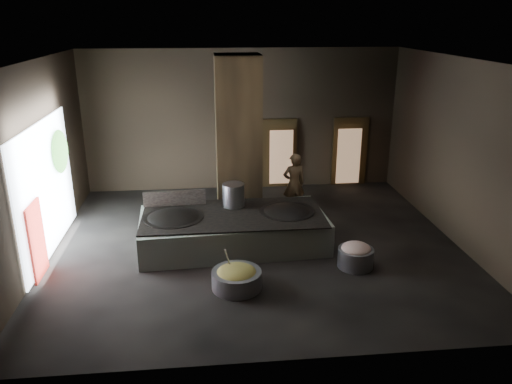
{
  "coord_description": "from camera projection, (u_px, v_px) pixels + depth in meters",
  "views": [
    {
      "loc": [
        -1.18,
        -11.31,
        5.44
      ],
      "look_at": [
        0.03,
        0.42,
        1.25
      ],
      "focal_mm": 35.0,
      "sensor_mm": 36.0,
      "label": 1
    }
  ],
  "objects": [
    {
      "name": "ceiling",
      "position": [
        256.0,
        58.0,
        11.02
      ],
      "size": [
        10.0,
        9.0,
        0.1
      ],
      "primitive_type": "cube",
      "color": "black",
      "rests_on": "back_wall"
    },
    {
      "name": "hearth_platform",
      "position": [
        233.0,
        230.0,
        12.38
      ],
      "size": [
        4.65,
        2.43,
        0.79
      ],
      "primitive_type": "cube",
      "rotation": [
        0.0,
        0.0,
        0.06
      ],
      "color": "beige",
      "rests_on": "ground"
    },
    {
      "name": "doorway_near",
      "position": [
        279.0,
        154.0,
        16.46
      ],
      "size": [
        1.18,
        0.08,
        2.38
      ],
      "primitive_type": "cube",
      "color": "black",
      "rests_on": "ground"
    },
    {
      "name": "veg_basin",
      "position": [
        237.0,
        280.0,
        10.48
      ],
      "size": [
        1.09,
        1.09,
        0.39
      ],
      "primitive_type": "cylinder",
      "rotation": [
        0.0,
        0.0,
        0.04
      ],
      "color": "slate",
      "rests_on": "ground"
    },
    {
      "name": "wok_right",
      "position": [
        287.0,
        214.0,
        12.44
      ],
      "size": [
        1.33,
        1.33,
        0.37
      ],
      "primitive_type": "ellipsoid",
      "color": "black",
      "rests_on": "hearth_platform"
    },
    {
      "name": "back_wall",
      "position": [
        242.0,
        120.0,
        16.05
      ],
      "size": [
        10.0,
        0.1,
        4.5
      ],
      "primitive_type": "cube",
      "color": "black",
      "rests_on": "ground"
    },
    {
      "name": "tree_silhouette",
      "position": [
        60.0,
        151.0,
        12.55
      ],
      "size": [
        0.28,
        1.1,
        1.1
      ],
      "primitive_type": "ellipsoid",
      "color": "#194714",
      "rests_on": "left_opening"
    },
    {
      "name": "doorway_near_glow",
      "position": [
        281.0,
        157.0,
        16.33
      ],
      "size": [
        0.76,
        0.04,
        1.8
      ],
      "primitive_type": "cube",
      "color": "#8C6647",
      "rests_on": "ground"
    },
    {
      "name": "platform_cap",
      "position": [
        233.0,
        215.0,
        12.24
      ],
      "size": [
        4.43,
        2.13,
        0.03
      ],
      "primitive_type": "cube",
      "color": "black",
      "rests_on": "hearth_platform"
    },
    {
      "name": "front_wall",
      "position": [
        288.0,
        239.0,
        7.52
      ],
      "size": [
        10.0,
        0.1,
        4.5
      ],
      "primitive_type": "cube",
      "color": "black",
      "rests_on": "ground"
    },
    {
      "name": "cook",
      "position": [
        294.0,
        184.0,
        14.26
      ],
      "size": [
        0.7,
        0.5,
        1.78
      ],
      "primitive_type": "imported",
      "rotation": [
        0.0,
        0.0,
        3.27
      ],
      "color": "olive",
      "rests_on": "ground"
    },
    {
      "name": "wok_left",
      "position": [
        173.0,
        220.0,
        12.08
      ],
      "size": [
        1.43,
        1.43,
        0.39
      ],
      "primitive_type": "ellipsoid",
      "color": "black",
      "rests_on": "hearth_platform"
    },
    {
      "name": "wok_right_rim",
      "position": [
        287.0,
        212.0,
        12.42
      ],
      "size": [
        1.36,
        1.36,
        0.05
      ],
      "primitive_type": "cylinder",
      "color": "black",
      "rests_on": "hearth_platform"
    },
    {
      "name": "splash_guard",
      "position": [
        174.0,
        198.0,
        12.73
      ],
      "size": [
        1.58,
        0.15,
        0.39
      ],
      "primitive_type": "cube",
      "rotation": [
        0.0,
        0.0,
        0.06
      ],
      "color": "black",
      "rests_on": "hearth_platform"
    },
    {
      "name": "veg_fill",
      "position": [
        237.0,
        273.0,
        10.43
      ],
      "size": [
        0.86,
        0.86,
        0.27
      ],
      "primitive_type": "ellipsoid",
      "color": "olive",
      "rests_on": "veg_basin"
    },
    {
      "name": "meat_fill",
      "position": [
        356.0,
        249.0,
        11.29
      ],
      "size": [
        0.67,
        0.67,
        0.26
      ],
      "primitive_type": "ellipsoid",
      "color": "tan",
      "rests_on": "meat_basin"
    },
    {
      "name": "meat_basin",
      "position": [
        355.0,
        258.0,
        11.36
      ],
      "size": [
        1.06,
        1.06,
        0.45
      ],
      "primitive_type": "cylinder",
      "rotation": [
        0.0,
        0.0,
        0.4
      ],
      "color": "slate",
      "rests_on": "ground"
    },
    {
      "name": "stock_pot",
      "position": [
        233.0,
        195.0,
        12.66
      ],
      "size": [
        0.55,
        0.55,
        0.59
      ],
      "primitive_type": "cylinder",
      "color": "gray",
      "rests_on": "hearth_platform"
    },
    {
      "name": "ladle",
      "position": [
        229.0,
        261.0,
        10.49
      ],
      "size": [
        0.19,
        0.4,
        0.75
      ],
      "primitive_type": "cylinder",
      "rotation": [
        0.49,
        0.0,
        -0.4
      ],
      "color": "gray",
      "rests_on": "veg_basin"
    },
    {
      "name": "right_wall",
      "position": [
        460.0,
        152.0,
        12.27
      ],
      "size": [
        0.1,
        9.0,
        4.5
      ],
      "primitive_type": "cube",
      "color": "black",
      "rests_on": "ground"
    },
    {
      "name": "doorway_far",
      "position": [
        350.0,
        153.0,
        16.69
      ],
      "size": [
        1.18,
        0.08,
        2.38
      ],
      "primitive_type": "cube",
      "color": "black",
      "rests_on": "ground"
    },
    {
      "name": "left_wall",
      "position": [
        35.0,
        164.0,
        11.3
      ],
      "size": [
        0.1,
        9.0,
        4.5
      ],
      "primitive_type": "cube",
      "color": "black",
      "rests_on": "ground"
    },
    {
      "name": "left_opening",
      "position": [
        46.0,
        188.0,
        11.71
      ],
      "size": [
        0.04,
        4.2,
        3.1
      ],
      "primitive_type": "cube",
      "color": "white",
      "rests_on": "ground"
    },
    {
      "name": "pavilion_sliver",
      "position": [
        37.0,
        241.0,
        10.75
      ],
      "size": [
        0.05,
        0.9,
        1.7
      ],
      "primitive_type": "cube",
      "color": "maroon",
      "rests_on": "ground"
    },
    {
      "name": "doorway_far_glow",
      "position": [
        349.0,
        156.0,
        16.43
      ],
      "size": [
        0.78,
        0.04,
        1.85
      ],
      "primitive_type": "cube",
      "color": "#8C6647",
      "rests_on": "ground"
    },
    {
      "name": "wok_left_rim",
      "position": [
        173.0,
        218.0,
        12.05
      ],
      "size": [
        1.46,
        1.46,
        0.05
      ],
      "primitive_type": "cylinder",
      "color": "black",
      "rests_on": "hearth_platform"
    },
    {
      "name": "pillar",
      "position": [
        238.0,
        140.0,
        13.54
      ],
      "size": [
        1.2,
        1.2,
        4.5
      ],
      "primitive_type": "cube",
      "color": "black",
      "rests_on": "ground"
    },
    {
      "name": "floor",
      "position": [
        256.0,
        246.0,
        12.55
      ],
      "size": [
        10.0,
        9.0,
        0.1
      ],
      "primitive_type": "cube",
      "color": "black",
      "rests_on": "ground"
    }
  ]
}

